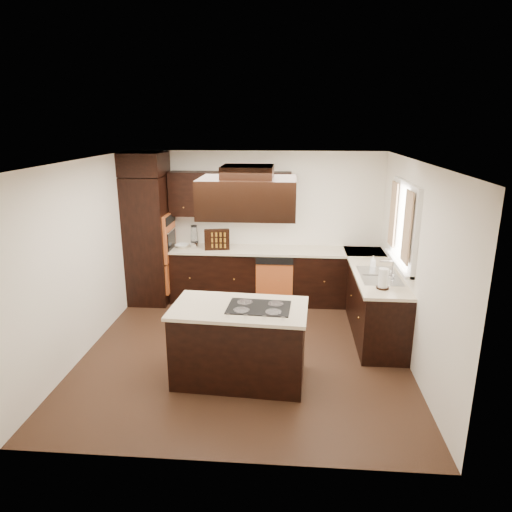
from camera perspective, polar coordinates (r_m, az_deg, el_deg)
name	(u,v)px	position (r m, az deg, el deg)	size (l,w,h in m)	color
floor	(245,351)	(6.26, -1.37, -11.79)	(4.20, 4.20, 0.02)	#4F311F
ceiling	(244,160)	(5.54, -1.55, 11.86)	(4.20, 4.20, 0.02)	white
wall_back	(257,225)	(7.81, 0.14, 3.85)	(4.20, 0.02, 2.50)	white
wall_front	(218,337)	(3.83, -4.75, -10.02)	(4.20, 0.02, 2.50)	white
wall_left	(83,258)	(6.34, -20.78, -0.22)	(0.02, 4.20, 2.50)	white
wall_right	(415,266)	(5.95, 19.22, -1.13)	(0.02, 4.20, 2.50)	white
oven_column	(149,240)	(7.80, -13.22, 1.96)	(0.65, 0.75, 2.12)	black
wall_oven_face	(170,237)	(7.69, -10.76, 2.36)	(0.05, 0.62, 0.78)	#D1622B
base_cabinets_back	(258,276)	(7.73, 0.22, -2.53)	(2.93, 0.60, 0.88)	black
base_cabinets_right	(372,299)	(6.97, 14.33, -5.22)	(0.60, 2.40, 0.88)	black
countertop_back	(258,250)	(7.58, 0.21, 0.72)	(2.93, 0.63, 0.04)	beige
countertop_right	(374,269)	(6.82, 14.48, -1.62)	(0.63, 2.40, 0.04)	beige
upper_cabinets	(230,194)	(7.57, -3.24, 7.74)	(2.00, 0.34, 0.72)	black
dishwasher_front	(274,285)	(7.45, 2.30, -3.64)	(0.60, 0.05, 0.72)	#D1622B
window_frame	(404,224)	(6.35, 18.01, 3.81)	(0.06, 1.32, 1.12)	white
window_pane	(406,224)	(6.36, 18.25, 3.80)	(0.00, 1.20, 1.00)	white
curtain_left	(407,227)	(5.93, 18.39, 3.41)	(0.02, 0.34, 0.90)	beige
curtain_right	(393,214)	(6.73, 16.75, 5.02)	(0.02, 0.34, 0.90)	beige
sink_rim	(379,276)	(6.48, 15.13, -2.37)	(0.52, 0.84, 0.01)	silver
island	(240,345)	(5.45, -2.06, -11.01)	(1.50, 0.82, 0.88)	black
island_top	(239,308)	(5.25, -2.11, -6.55)	(1.55, 0.87, 0.04)	beige
cooktop	(259,307)	(5.21, 0.36, -6.43)	(0.71, 0.47, 0.01)	black
range_hood	(248,197)	(5.02, -1.03, 7.38)	(1.05, 0.72, 0.42)	black
hood_duct	(248,172)	(4.99, -1.05, 10.50)	(0.55, 0.50, 0.13)	black
blender_base	(195,245)	(7.71, -7.68, 1.39)	(0.15, 0.15, 0.10)	silver
blender_pitcher	(194,234)	(7.67, -7.73, 2.69)	(0.13, 0.13, 0.26)	silver
spice_rack	(217,240)	(7.52, -4.91, 2.06)	(0.41, 0.10, 0.34)	black
mixing_bowl	(182,246)	(7.77, -9.22, 1.26)	(0.23, 0.23, 0.06)	white
soap_bottle	(373,261)	(6.84, 14.42, -0.65)	(0.08, 0.08, 0.17)	white
paper_towel	(383,279)	(5.96, 15.61, -2.75)	(0.12, 0.12, 0.27)	white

